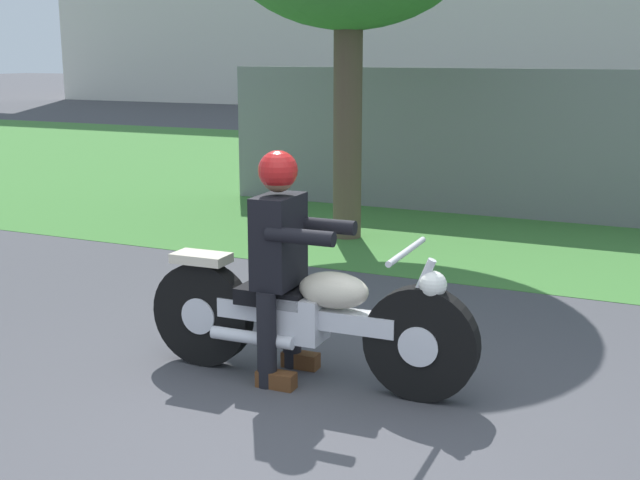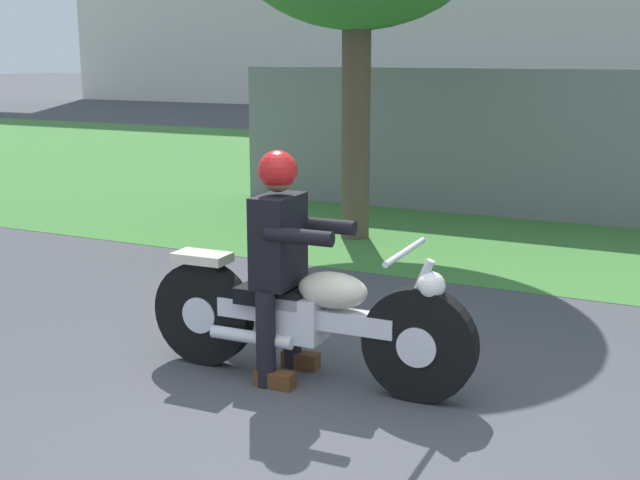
% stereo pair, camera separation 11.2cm
% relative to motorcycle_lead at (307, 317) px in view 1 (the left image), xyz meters
% --- Properties ---
extents(ground, '(120.00, 120.00, 0.00)m').
position_rel_motorcycle_lead_xyz_m(ground, '(0.43, -0.93, -0.41)').
color(ground, '#424247').
extents(grass_verge, '(60.00, 12.00, 0.01)m').
position_rel_motorcycle_lead_xyz_m(grass_verge, '(0.43, 8.54, -0.40)').
color(grass_verge, '#3D7533').
rests_on(grass_verge, ground).
extents(motorcycle_lead, '(2.14, 0.66, 0.90)m').
position_rel_motorcycle_lead_xyz_m(motorcycle_lead, '(0.00, 0.00, 0.00)').
color(motorcycle_lead, black).
rests_on(motorcycle_lead, ground).
extents(rider_lead, '(0.56, 0.48, 1.42)m').
position_rel_motorcycle_lead_xyz_m(rider_lead, '(-0.17, -0.00, 0.42)').
color(rider_lead, black).
rests_on(rider_lead, ground).
extents(fence_segment, '(7.00, 0.06, 1.80)m').
position_rel_motorcycle_lead_xyz_m(fence_segment, '(-0.35, 5.75, 0.49)').
color(fence_segment, slate).
rests_on(fence_segment, ground).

